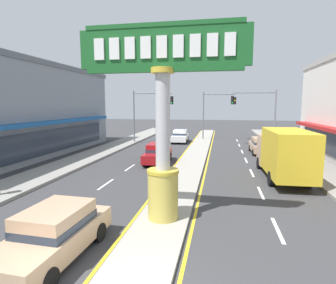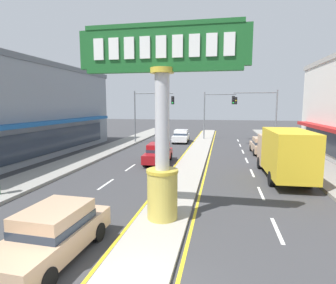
# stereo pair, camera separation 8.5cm
# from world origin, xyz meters

# --- Properties ---
(median_strip) EXTENTS (2.04, 52.00, 0.14)m
(median_strip) POSITION_xyz_m (0.00, 18.00, 0.07)
(median_strip) COLOR #A39E93
(median_strip) RESTS_ON ground
(sidewalk_left) EXTENTS (2.97, 60.00, 0.18)m
(sidewalk_left) POSITION_xyz_m (-9.11, 16.00, 0.09)
(sidewalk_left) COLOR gray
(sidewalk_left) RESTS_ON ground
(sidewalk_right) EXTENTS (2.97, 60.00, 0.18)m
(sidewalk_right) POSITION_xyz_m (9.11, 16.00, 0.09)
(sidewalk_right) COLOR gray
(sidewalk_right) RESTS_ON ground
(lane_markings) EXTENTS (8.78, 52.00, 0.01)m
(lane_markings) POSITION_xyz_m (0.00, 16.65, 0.00)
(lane_markings) COLOR silver
(lane_markings) RESTS_ON ground
(district_sign) EXTENTS (6.36, 1.25, 7.38)m
(district_sign) POSITION_xyz_m (0.00, 4.76, 3.98)
(district_sign) COLOR gold
(district_sign) RESTS_ON median_strip
(storefront_left) EXTENTS (8.31, 24.66, 8.25)m
(storefront_left) POSITION_xyz_m (-15.73, 15.41, 4.13)
(storefront_left) COLOR gray
(storefront_left) RESTS_ON ground
(traffic_light_left_side) EXTENTS (4.86, 0.46, 6.20)m
(traffic_light_left_side) POSITION_xyz_m (-6.25, 26.37, 4.25)
(traffic_light_left_side) COLOR slate
(traffic_light_left_side) RESTS_ON ground
(traffic_light_right_side) EXTENTS (4.86, 0.46, 6.20)m
(traffic_light_right_side) POSITION_xyz_m (6.25, 26.57, 4.25)
(traffic_light_right_side) COLOR slate
(traffic_light_right_side) RESTS_ON ground
(traffic_light_median_far) EXTENTS (4.20, 0.46, 6.20)m
(traffic_light_median_far) POSITION_xyz_m (1.42, 31.10, 4.19)
(traffic_light_median_far) COLOR slate
(traffic_light_median_far) RESTS_ON ground
(box_truck_near_right_lane) EXTENTS (2.39, 6.96, 3.12)m
(box_truck_near_right_lane) POSITION_xyz_m (6.01, 12.29, 1.69)
(box_truck_near_right_lane) COLOR tan
(box_truck_near_right_lane) RESTS_ON ground
(sedan_far_right_lane) EXTENTS (2.01, 4.39, 1.53)m
(sedan_far_right_lane) POSITION_xyz_m (-2.67, 15.62, 0.79)
(sedan_far_right_lane) COLOR maroon
(sedan_far_right_lane) RESTS_ON ground
(sedan_mid_left_lane) EXTENTS (1.91, 4.33, 1.53)m
(sedan_mid_left_lane) POSITION_xyz_m (5.97, 21.58, 0.79)
(sedan_mid_left_lane) COLOR tan
(sedan_mid_left_lane) RESTS_ON ground
(sedan_far_left_oncoming) EXTENTS (1.97, 4.37, 1.53)m
(sedan_far_left_oncoming) POSITION_xyz_m (-2.67, 27.99, 0.79)
(sedan_far_left_oncoming) COLOR white
(sedan_far_left_oncoming) RESTS_ON ground
(sedan_kerb_right) EXTENTS (1.98, 4.37, 1.53)m
(sedan_kerb_right) POSITION_xyz_m (-2.67, 1.57, 0.79)
(sedan_kerb_right) COLOR tan
(sedan_kerb_right) RESTS_ON ground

